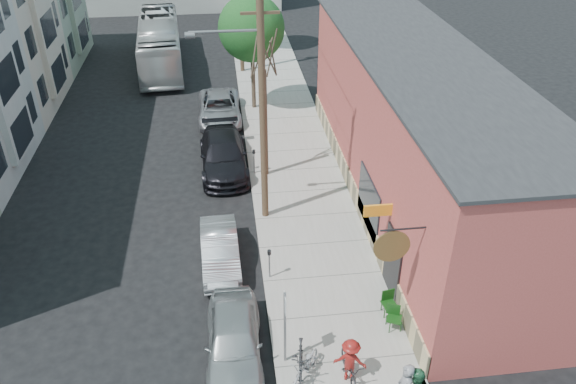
{
  "coord_description": "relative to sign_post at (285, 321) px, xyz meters",
  "views": [
    {
      "loc": [
        0.97,
        -15.64,
        13.96
      ],
      "look_at": [
        3.38,
        3.86,
        1.5
      ],
      "focal_mm": 35.0,
      "sensor_mm": 36.0,
      "label": 1
    }
  ],
  "objects": [
    {
      "name": "patio_chair_b",
      "position": [
        3.74,
        1.58,
        -1.24
      ],
      "size": [
        0.58,
        0.58,
        0.88
      ],
      "primitive_type": null,
      "rotation": [
        0.0,
        0.0,
        0.18
      ],
      "color": "#113B10",
      "rests_on": "sidewalk"
    },
    {
      "name": "tree_leafy_mid",
      "position": [
        0.45,
        19.54,
        3.05
      ],
      "size": [
        3.75,
        3.75,
        6.62
      ],
      "color": "#44392C",
      "rests_on": "sidewalk"
    },
    {
      "name": "sign_post",
      "position": [
        0.0,
        0.0,
        0.0
      ],
      "size": [
        0.07,
        0.45,
        2.8
      ],
      "color": "slate",
      "rests_on": "sidewalk"
    },
    {
      "name": "sidewalk",
      "position": [
        1.9,
        14.74,
        -1.76
      ],
      "size": [
        4.5,
        58.0,
        0.15
      ],
      "primitive_type": "cube",
      "color": "#99958E",
      "rests_on": "ground"
    },
    {
      "name": "cyclist_bike",
      "position": [
        1.83,
        -0.9,
        -1.24
      ],
      "size": [
        0.66,
        1.71,
        0.88
      ],
      "primitive_type": "imported",
      "rotation": [
        0.0,
        0.0,
        0.04
      ],
      "color": "black",
      "rests_on": "sidewalk"
    },
    {
      "name": "parking_meter_far",
      "position": [
        -0.1,
        11.66,
        -0.85
      ],
      "size": [
        0.14,
        0.14,
        1.24
      ],
      "color": "slate",
      "rests_on": "sidewalk"
    },
    {
      "name": "bus",
      "position": [
        -5.58,
        28.03,
        -0.2
      ],
      "size": [
        3.57,
        11.87,
        3.26
      ],
      "primitive_type": "imported",
      "rotation": [
        0.0,
        0.0,
        0.07
      ],
      "color": "silver",
      "rests_on": "ground"
    },
    {
      "name": "utility_pole_near",
      "position": [
        0.04,
        8.02,
        3.58
      ],
      "size": [
        3.57,
        0.28,
        10.0
      ],
      "color": "#503A28",
      "rests_on": "sidewalk"
    },
    {
      "name": "car_2",
      "position": [
        -1.55,
        12.49,
        -1.04
      ],
      "size": [
        2.4,
        5.55,
        1.59
      ],
      "primitive_type": "imported",
      "rotation": [
        0.0,
        0.0,
        0.03
      ],
      "color": "black",
      "rests_on": "ground"
    },
    {
      "name": "car_3",
      "position": [
        -1.62,
        18.3,
        -1.12
      ],
      "size": [
        2.38,
        5.13,
        1.42
      ],
      "primitive_type": "imported",
      "rotation": [
        0.0,
        0.0,
        0.0
      ],
      "color": "#98989F",
      "rests_on": "ground"
    },
    {
      "name": "car_1",
      "position": [
        -1.88,
        5.14,
        -1.18
      ],
      "size": [
        1.53,
        4.03,
        1.31
      ],
      "primitive_type": "imported",
      "rotation": [
        0.0,
        0.0,
        0.03
      ],
      "color": "#ACADB3",
      "rests_on": "ground"
    },
    {
      "name": "parking_meter_near",
      "position": [
        -0.1,
        3.97,
        -0.85
      ],
      "size": [
        0.14,
        0.14,
        1.24
      ],
      "color": "slate",
      "rests_on": "sidewalk"
    },
    {
      "name": "tree_bare",
      "position": [
        0.45,
        11.51,
        0.94
      ],
      "size": [
        0.24,
        0.24,
        5.25
      ],
      "color": "#44392C",
      "rests_on": "sidewalk"
    },
    {
      "name": "parked_bike_a",
      "position": [
        0.4,
        -0.56,
        -1.12
      ],
      "size": [
        0.8,
        1.92,
        1.12
      ],
      "primitive_type": "imported",
      "rotation": [
        0.0,
        0.0,
        -0.15
      ],
      "color": "black",
      "rests_on": "sidewalk"
    },
    {
      "name": "cafe_building",
      "position": [
        6.64,
        8.74,
        1.47
      ],
      "size": [
        6.6,
        20.2,
        6.61
      ],
      "color": "#AF4541",
      "rests_on": "ground"
    },
    {
      "name": "ground",
      "position": [
        -2.35,
        3.74,
        -1.83
      ],
      "size": [
        120.0,
        120.0,
        0.0
      ],
      "primitive_type": "plane",
      "color": "black"
    },
    {
      "name": "patio_chair_a",
      "position": [
        3.72,
        0.9,
        -1.24
      ],
      "size": [
        0.66,
        0.66,
        0.88
      ],
      "primitive_type": null,
      "rotation": [
        0.0,
        0.0,
        -0.43
      ],
      "color": "#113B10",
      "rests_on": "sidewalk"
    },
    {
      "name": "parked_bike_b",
      "position": [
        0.54,
        -0.71,
        -1.24
      ],
      "size": [
        1.41,
        1.71,
        0.88
      ],
      "primitive_type": "imported",
      "rotation": [
        0.0,
        0.0,
        -0.59
      ],
      "color": "gray",
      "rests_on": "sidewalk"
    },
    {
      "name": "cyclist",
      "position": [
        1.83,
        -0.9,
        -0.92
      ],
      "size": [
        1.12,
        0.86,
        1.53
      ],
      "primitive_type": "imported",
      "rotation": [
        0.0,
        0.0,
        2.8
      ],
      "color": "maroon",
      "rests_on": "sidewalk"
    },
    {
      "name": "car_0",
      "position": [
        -1.55,
        0.5,
        -1.1
      ],
      "size": [
        1.83,
        4.35,
        1.47
      ],
      "primitive_type": "imported",
      "rotation": [
        0.0,
        0.0,
        -0.02
      ],
      "color": "#979C9E",
      "rests_on": "ground"
    }
  ]
}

